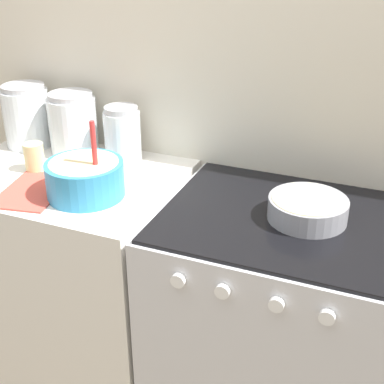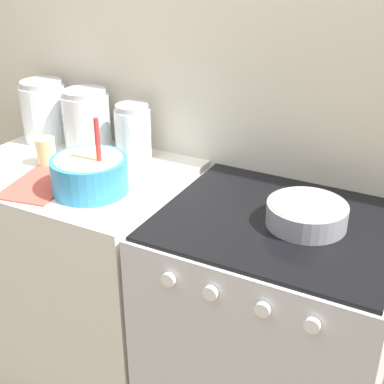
{
  "view_description": "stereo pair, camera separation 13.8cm",
  "coord_description": "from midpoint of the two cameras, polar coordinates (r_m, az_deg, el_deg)",
  "views": [
    {
      "loc": [
        0.65,
        -1.08,
        1.68
      ],
      "look_at": [
        0.11,
        0.26,
        0.96
      ],
      "focal_mm": 50.0,
      "sensor_mm": 36.0,
      "label": 1
    },
    {
      "loc": [
        0.78,
        -1.02,
        1.68
      ],
      "look_at": [
        0.11,
        0.26,
        0.96
      ],
      "focal_mm": 50.0,
      "sensor_mm": 36.0,
      "label": 2
    }
  ],
  "objects": [
    {
      "name": "mixing_bowl",
      "position": [
        1.72,
        -8.62,
        2.03
      ],
      "size": [
        0.25,
        0.25,
        0.25
      ],
      "color": "#338CBF",
      "rests_on": "countertop_cabinet"
    },
    {
      "name": "tin_can",
      "position": [
        1.95,
        -13.36,
        4.17
      ],
      "size": [
        0.07,
        0.07,
        0.1
      ],
      "color": "beige",
      "rests_on": "countertop_cabinet"
    },
    {
      "name": "recipe_page",
      "position": [
        1.82,
        -13.77,
        0.77
      ],
      "size": [
        0.23,
        0.3,
        0.01
      ],
      "color": "#CC4C3F",
      "rests_on": "countertop_cabinet"
    },
    {
      "name": "baking_pan",
      "position": [
        1.57,
        14.63,
        -2.29
      ],
      "size": [
        0.23,
        0.23,
        0.07
      ],
      "color": "gray",
      "rests_on": "stove"
    },
    {
      "name": "storage_jar_left",
      "position": [
        2.18,
        -13.68,
        7.95
      ],
      "size": [
        0.18,
        0.18,
        0.24
      ],
      "color": "silver",
      "rests_on": "countertop_cabinet"
    },
    {
      "name": "measuring_spoon",
      "position": [
        1.66,
        -8.39,
        -0.77
      ],
      "size": [
        0.12,
        0.04,
        0.04
      ],
      "color": "white",
      "rests_on": "countertop_cabinet"
    },
    {
      "name": "storage_jar_middle",
      "position": [
        2.06,
        -9.24,
        7.13
      ],
      "size": [
        0.18,
        0.18,
        0.23
      ],
      "color": "silver",
      "rests_on": "countertop_cabinet"
    },
    {
      "name": "storage_jar_right",
      "position": [
        1.95,
        -4.27,
        5.94
      ],
      "size": [
        0.13,
        0.13,
        0.2
      ],
      "color": "silver",
      "rests_on": "countertop_cabinet"
    },
    {
      "name": "wall_back",
      "position": [
        1.89,
        4.55,
        11.84
      ],
      "size": [
        4.58,
        0.05,
        2.4
      ],
      "color": "beige",
      "rests_on": "ground_plane"
    },
    {
      "name": "stove",
      "position": [
        1.86,
        10.46,
        -15.27
      ],
      "size": [
        0.72,
        0.62,
        0.91
      ],
      "color": "silver",
      "rests_on": "ground_plane"
    },
    {
      "name": "countertop_cabinet",
      "position": [
        2.14,
        -9.7,
        -8.83
      ],
      "size": [
        0.79,
        0.6,
        0.91
      ],
      "color": "silver",
      "rests_on": "ground_plane"
    }
  ]
}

